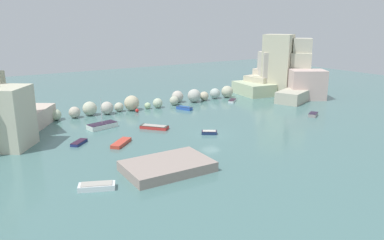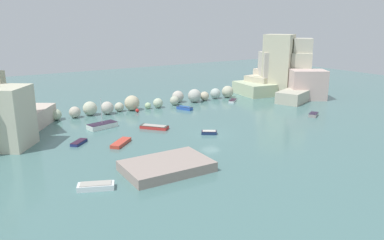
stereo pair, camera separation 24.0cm
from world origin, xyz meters
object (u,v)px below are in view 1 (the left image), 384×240
at_px(moored_boat_5, 159,168).
at_px(moored_boat_7, 184,108).
at_px(moored_boat_3, 79,143).
at_px(moored_boat_9, 121,143).
at_px(moored_boat_4, 97,186).
at_px(moored_boat_2, 209,132).
at_px(moored_boat_6, 102,126).
at_px(moored_boat_8, 154,127).
at_px(stone_dock, 167,166).
at_px(moored_boat_0, 313,115).
at_px(moored_boat_1, 232,101).
at_px(channel_buoy, 137,111).

height_order(moored_boat_5, moored_boat_7, moored_boat_7).
relative_size(moored_boat_3, moored_boat_9, 0.72).
bearing_deg(moored_boat_4, moored_boat_9, 80.98).
distance_m(moored_boat_2, moored_boat_5, 15.19).
distance_m(moored_boat_6, moored_boat_8, 8.19).
bearing_deg(moored_boat_9, moored_boat_6, 43.16).
relative_size(moored_boat_3, moored_boat_8, 0.65).
bearing_deg(stone_dock, moored_boat_0, 13.12).
xyz_separation_m(moored_boat_2, moored_boat_4, (-20.31, -9.31, 0.04)).
xyz_separation_m(moored_boat_7, moored_boat_9, (-17.99, -12.89, -0.08)).
distance_m(moored_boat_5, moored_boat_6, 19.86).
distance_m(moored_boat_4, moored_boat_7, 35.43).
bearing_deg(moored_boat_9, moored_boat_8, -11.63).
xyz_separation_m(moored_boat_4, moored_boat_9, (7.43, 11.79, -0.08)).
bearing_deg(moored_boat_0, moored_boat_3, 141.17).
relative_size(moored_boat_5, moored_boat_6, 0.59).
bearing_deg(moored_boat_0, moored_boat_1, 75.76).
height_order(channel_buoy, moored_boat_7, channel_buoy).
relative_size(moored_boat_0, moored_boat_3, 0.97).
xyz_separation_m(moored_boat_3, moored_boat_5, (4.86, -14.01, 0.03)).
distance_m(moored_boat_3, moored_boat_8, 12.12).
bearing_deg(moored_boat_9, moored_boat_5, -132.33).
height_order(moored_boat_6, moored_boat_8, moored_boat_6).
xyz_separation_m(channel_buoy, moored_boat_4, (-17.01, -27.56, -0.02)).
bearing_deg(moored_boat_1, moored_boat_9, 165.31).
relative_size(channel_buoy, moored_boat_4, 0.17).
height_order(moored_boat_3, moored_boat_5, moored_boat_5).
relative_size(moored_boat_2, moored_boat_5, 0.88).
height_order(moored_boat_3, moored_boat_6, moored_boat_6).
bearing_deg(moored_boat_3, moored_boat_7, 158.70).
xyz_separation_m(moored_boat_1, moored_boat_8, (-22.67, -9.06, 0.04)).
height_order(moored_boat_5, moored_boat_8, moored_boat_8).
bearing_deg(moored_boat_8, moored_boat_2, -1.80).
bearing_deg(moored_boat_1, moored_boat_3, 157.40).
distance_m(moored_boat_0, moored_boat_3, 39.80).
distance_m(stone_dock, moored_boat_8, 17.16).
height_order(moored_boat_0, moored_boat_7, moored_boat_7).
bearing_deg(moored_boat_6, moored_boat_0, 147.36).
xyz_separation_m(moored_boat_2, moored_boat_8, (-5.56, 6.93, 0.01)).
bearing_deg(moored_boat_8, moored_boat_0, 32.91).
relative_size(moored_boat_0, moored_boat_7, 0.83).
height_order(channel_buoy, moored_boat_4, channel_buoy).
bearing_deg(moored_boat_8, moored_boat_5, -66.06).
bearing_deg(moored_boat_9, moored_boat_4, -165.10).
relative_size(stone_dock, channel_buoy, 14.46).
xyz_separation_m(moored_boat_4, moored_boat_6, (8.06, 20.96, 0.10)).
bearing_deg(channel_buoy, moored_boat_4, -121.68).
height_order(stone_dock, moored_boat_8, stone_dock).
distance_m(moored_boat_3, moored_boat_5, 14.83).
xyz_separation_m(moored_boat_0, moored_boat_3, (-39.19, 6.93, -0.09)).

